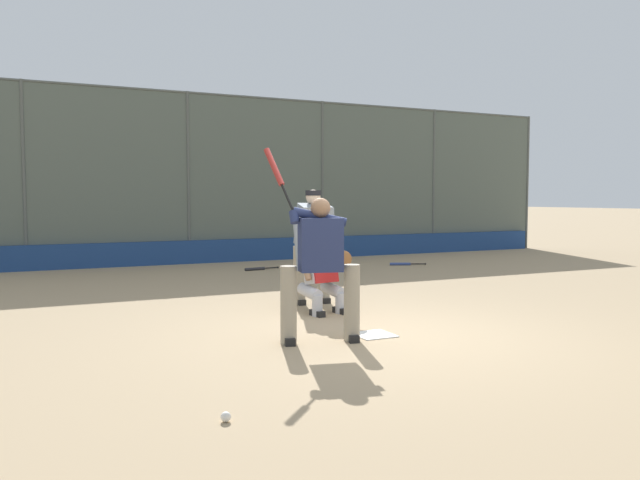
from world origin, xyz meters
The scene contains 12 objects.
ground_plane centered at (0.00, 0.00, 0.00)m, with size 160.00×160.00×0.00m, color tan.
home_plate_marker centered at (0.00, 0.00, 0.01)m, with size 0.43×0.43×0.01m, color white.
backstop_fence centered at (0.00, -8.86, 2.16)m, with size 21.64×0.08×4.14m.
padding_wall centered at (0.00, -8.76, 0.28)m, with size 21.13×0.18×0.56m, color navy.
bleachers_beyond centered at (1.04, -11.72, 0.59)m, with size 15.09×3.05×1.80m.
batter_at_plate centered at (0.72, 0.05, 0.86)m, with size 0.90×0.80×2.15m.
catcher_behind_plate centered at (-0.07, -1.50, 0.57)m, with size 0.61×0.72×1.11m.
umpire_home centered at (-0.26, -2.25, 0.92)m, with size 0.70×0.43×1.71m.
spare_bat_near_backstop centered at (-0.99, -6.73, 0.03)m, with size 0.83×0.16×0.07m.
spare_bat_third_base_side centered at (-2.71, -6.23, 0.03)m, with size 0.90×0.12×0.07m.
spare_bat_first_base_side centered at (-4.43, -6.19, 0.03)m, with size 0.81×0.39×0.07m.
baseball_loose centered at (2.37, 1.97, 0.04)m, with size 0.07×0.07×0.07m, color white.
Camera 1 is at (3.62, 6.16, 1.58)m, focal length 35.00 mm.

